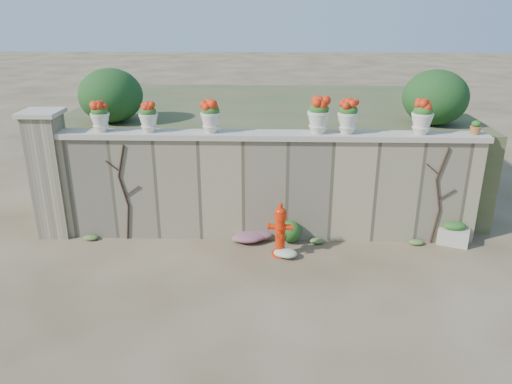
{
  "coord_description": "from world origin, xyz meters",
  "views": [
    {
      "loc": [
        0.1,
        -7.15,
        4.36
      ],
      "look_at": [
        -0.17,
        1.4,
        1.08
      ],
      "focal_mm": 35.0,
      "sensor_mm": 36.0,
      "label": 1
    }
  ],
  "objects_px": {
    "fire_hydrant": "(280,230)",
    "terracotta_pot": "(476,128)",
    "planter_box": "(453,234)",
    "urn_pot_0": "(100,117)"
  },
  "relations": [
    {
      "from": "planter_box",
      "to": "urn_pot_0",
      "type": "height_order",
      "value": "urn_pot_0"
    },
    {
      "from": "planter_box",
      "to": "urn_pot_0",
      "type": "distance_m",
      "value": 7.0
    },
    {
      "from": "fire_hydrant",
      "to": "planter_box",
      "type": "distance_m",
      "value": 3.38
    },
    {
      "from": "fire_hydrant",
      "to": "terracotta_pot",
      "type": "height_order",
      "value": "terracotta_pot"
    },
    {
      "from": "fire_hydrant",
      "to": "urn_pot_0",
      "type": "xyz_separation_m",
      "value": [
        -3.33,
        0.81,
        1.86
      ]
    },
    {
      "from": "fire_hydrant",
      "to": "urn_pot_0",
      "type": "distance_m",
      "value": 3.9
    },
    {
      "from": "fire_hydrant",
      "to": "urn_pot_0",
      "type": "bearing_deg",
      "value": 171.68
    },
    {
      "from": "planter_box",
      "to": "urn_pot_0",
      "type": "relative_size",
      "value": 1.16
    },
    {
      "from": "fire_hydrant",
      "to": "terracotta_pot",
      "type": "relative_size",
      "value": 4.23
    },
    {
      "from": "terracotta_pot",
      "to": "planter_box",
      "type": "bearing_deg",
      "value": -128.66
    }
  ]
}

